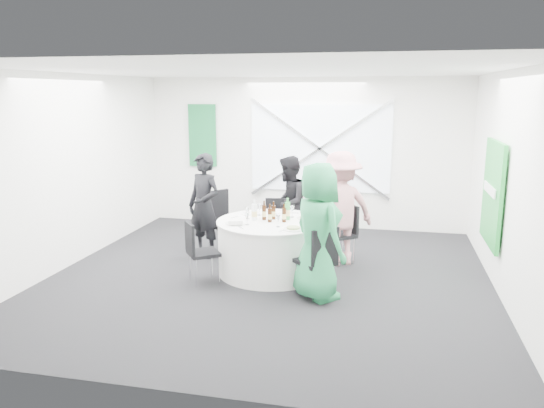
% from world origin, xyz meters
% --- Properties ---
extents(floor, '(6.00, 6.00, 0.00)m').
position_xyz_m(floor, '(0.00, 0.00, 0.00)').
color(floor, black).
rests_on(floor, ground).
extents(ceiling, '(6.00, 6.00, 0.00)m').
position_xyz_m(ceiling, '(0.00, 0.00, 2.80)').
color(ceiling, white).
rests_on(ceiling, wall_back).
extents(wall_back, '(6.00, 0.00, 6.00)m').
position_xyz_m(wall_back, '(0.00, 3.00, 1.40)').
color(wall_back, white).
rests_on(wall_back, floor).
extents(wall_front, '(6.00, 0.00, 6.00)m').
position_xyz_m(wall_front, '(0.00, -3.00, 1.40)').
color(wall_front, white).
rests_on(wall_front, floor).
extents(wall_left, '(0.00, 6.00, 6.00)m').
position_xyz_m(wall_left, '(-3.00, 0.00, 1.40)').
color(wall_left, white).
rests_on(wall_left, floor).
extents(wall_right, '(0.00, 6.00, 6.00)m').
position_xyz_m(wall_right, '(3.00, 0.00, 1.40)').
color(wall_right, white).
rests_on(wall_right, floor).
extents(window_panel, '(2.60, 0.03, 1.60)m').
position_xyz_m(window_panel, '(0.30, 2.96, 1.50)').
color(window_panel, white).
rests_on(window_panel, wall_back).
extents(window_brace_a, '(2.63, 0.05, 1.84)m').
position_xyz_m(window_brace_a, '(0.30, 2.92, 1.50)').
color(window_brace_a, silver).
rests_on(window_brace_a, window_panel).
extents(window_brace_b, '(2.63, 0.05, 1.84)m').
position_xyz_m(window_brace_b, '(0.30, 2.92, 1.50)').
color(window_brace_b, silver).
rests_on(window_brace_b, window_panel).
extents(green_banner, '(0.55, 0.04, 1.20)m').
position_xyz_m(green_banner, '(-2.00, 2.95, 1.70)').
color(green_banner, '#125C30').
rests_on(green_banner, wall_back).
extents(green_sign, '(0.05, 1.20, 1.40)m').
position_xyz_m(green_sign, '(2.94, 0.60, 1.20)').
color(green_sign, green).
rests_on(green_sign, wall_right).
extents(banquet_table, '(1.56, 1.56, 0.76)m').
position_xyz_m(banquet_table, '(0.00, 0.20, 0.38)').
color(banquet_table, silver).
rests_on(banquet_table, floor).
extents(chair_back, '(0.44, 0.45, 0.86)m').
position_xyz_m(chair_back, '(-0.15, 1.21, 0.50)').
color(chair_back, black).
rests_on(chair_back, floor).
extents(chair_back_left, '(0.64, 0.64, 1.01)m').
position_xyz_m(chair_back_left, '(-0.98, 0.93, 0.59)').
color(chair_back_left, black).
rests_on(chair_back_left, floor).
extents(chair_back_right, '(0.56, 0.56, 0.88)m').
position_xyz_m(chair_back_right, '(0.96, 0.90, 0.51)').
color(chair_back_right, black).
rests_on(chair_back_right, floor).
extents(chair_front_right, '(0.59, 0.59, 0.92)m').
position_xyz_m(chair_front_right, '(0.78, -0.60, 0.54)').
color(chair_front_right, black).
rests_on(chair_front_right, floor).
extents(chair_front_left, '(0.54, 0.54, 0.85)m').
position_xyz_m(chair_front_left, '(-0.87, -0.44, 0.49)').
color(chair_front_left, black).
rests_on(chair_front_left, floor).
extents(person_man_back_left, '(0.70, 0.59, 1.62)m').
position_xyz_m(person_man_back_left, '(-1.19, 0.72, 0.81)').
color(person_man_back_left, black).
rests_on(person_man_back_left, floor).
extents(person_man_back, '(0.42, 0.75, 1.54)m').
position_xyz_m(person_man_back, '(0.01, 1.36, 0.77)').
color(person_man_back, black).
rests_on(person_man_back, floor).
extents(person_woman_pink, '(1.19, 1.04, 1.69)m').
position_xyz_m(person_woman_pink, '(0.90, 0.82, 0.85)').
color(person_woman_pink, '#D0868D').
rests_on(person_woman_pink, floor).
extents(person_woman_green, '(0.97, 0.98, 1.71)m').
position_xyz_m(person_woman_green, '(0.75, -0.60, 0.85)').
color(person_woman_green, '#25874F').
rests_on(person_woman_green, floor).
extents(plate_back, '(0.26, 0.26, 0.01)m').
position_xyz_m(plate_back, '(0.04, 0.73, 0.77)').
color(plate_back, white).
rests_on(plate_back, banquet_table).
extents(plate_back_left, '(0.28, 0.28, 0.01)m').
position_xyz_m(plate_back_left, '(-0.40, 0.53, 0.77)').
color(plate_back_left, white).
rests_on(plate_back_left, banquet_table).
extents(plate_back_right, '(0.25, 0.25, 0.04)m').
position_xyz_m(plate_back_right, '(0.44, 0.43, 0.78)').
color(plate_back_right, white).
rests_on(plate_back_right, banquet_table).
extents(plate_front_right, '(0.27, 0.27, 0.04)m').
position_xyz_m(plate_front_right, '(0.38, -0.22, 0.78)').
color(plate_front_right, white).
rests_on(plate_front_right, banquet_table).
extents(plate_front_left, '(0.24, 0.24, 0.01)m').
position_xyz_m(plate_front_left, '(-0.47, -0.07, 0.77)').
color(plate_front_left, white).
rests_on(plate_front_left, banquet_table).
extents(napkin, '(0.23, 0.18, 0.05)m').
position_xyz_m(napkin, '(-0.43, -0.15, 0.80)').
color(napkin, silver).
rests_on(napkin, plate_front_left).
extents(beer_bottle_a, '(0.06, 0.06, 0.28)m').
position_xyz_m(beer_bottle_a, '(-0.12, 0.23, 0.87)').
color(beer_bottle_a, '#3D1D0B').
rests_on(beer_bottle_a, banquet_table).
extents(beer_bottle_b, '(0.06, 0.06, 0.26)m').
position_xyz_m(beer_bottle_b, '(0.00, 0.30, 0.86)').
color(beer_bottle_b, '#3D1D0B').
rests_on(beer_bottle_b, banquet_table).
extents(beer_bottle_c, '(0.06, 0.06, 0.26)m').
position_xyz_m(beer_bottle_c, '(0.18, 0.17, 0.86)').
color(beer_bottle_c, '#3D1D0B').
rests_on(beer_bottle_c, banquet_table).
extents(beer_bottle_d, '(0.06, 0.06, 0.26)m').
position_xyz_m(beer_bottle_d, '(-0.01, 0.11, 0.86)').
color(beer_bottle_d, '#3D1D0B').
rests_on(beer_bottle_d, banquet_table).
extents(green_water_bottle, '(0.08, 0.08, 0.31)m').
position_xyz_m(green_water_bottle, '(0.20, 0.31, 0.88)').
color(green_water_bottle, green).
rests_on(green_water_bottle, banquet_table).
extents(clear_water_bottle, '(0.08, 0.08, 0.29)m').
position_xyz_m(clear_water_bottle, '(-0.25, 0.18, 0.87)').
color(clear_water_bottle, white).
rests_on(clear_water_bottle, banquet_table).
extents(wine_glass_a, '(0.07, 0.07, 0.17)m').
position_xyz_m(wine_glass_a, '(-0.28, -0.10, 0.88)').
color(wine_glass_a, white).
rests_on(wine_glass_a, banquet_table).
extents(wine_glass_b, '(0.07, 0.07, 0.17)m').
position_xyz_m(wine_glass_b, '(-0.25, 0.48, 0.88)').
color(wine_glass_b, white).
rests_on(wine_glass_b, banquet_table).
extents(wine_glass_c, '(0.07, 0.07, 0.17)m').
position_xyz_m(wine_glass_c, '(0.24, 0.47, 0.88)').
color(wine_glass_c, white).
rests_on(wine_glass_c, banquet_table).
extents(wine_glass_d, '(0.07, 0.07, 0.17)m').
position_xyz_m(wine_glass_d, '(0.15, -0.12, 0.88)').
color(wine_glass_d, white).
rests_on(wine_glass_d, banquet_table).
extents(wine_glass_e, '(0.07, 0.07, 0.17)m').
position_xyz_m(wine_glass_e, '(-0.37, 0.24, 0.88)').
color(wine_glass_e, white).
rests_on(wine_glass_e, banquet_table).
extents(fork_a, '(0.12, 0.12, 0.01)m').
position_xyz_m(fork_a, '(0.27, -0.31, 0.76)').
color(fork_a, silver).
rests_on(fork_a, banquet_table).
extents(knife_a, '(0.11, 0.12, 0.01)m').
position_xyz_m(knife_a, '(0.52, -0.05, 0.76)').
color(knife_a, silver).
rests_on(knife_a, banquet_table).
extents(fork_b, '(0.10, 0.13, 0.01)m').
position_xyz_m(fork_b, '(-0.35, 0.66, 0.76)').
color(fork_b, silver).
rests_on(fork_b, banquet_table).
extents(knife_b, '(0.08, 0.14, 0.01)m').
position_xyz_m(knife_b, '(-0.57, 0.28, 0.76)').
color(knife_b, silver).
rests_on(knife_b, banquet_table).
extents(fork_c, '(0.15, 0.03, 0.01)m').
position_xyz_m(fork_c, '(0.21, 0.74, 0.76)').
color(fork_c, silver).
rests_on(fork_c, banquet_table).
extents(knife_c, '(0.15, 0.02, 0.01)m').
position_xyz_m(knife_c, '(-0.17, 0.75, 0.76)').
color(knife_c, silver).
rests_on(knife_c, banquet_table).
extents(fork_d, '(0.11, 0.12, 0.01)m').
position_xyz_m(fork_d, '(-0.53, -0.02, 0.76)').
color(fork_d, silver).
rests_on(fork_d, banquet_table).
extents(knife_d, '(0.11, 0.13, 0.01)m').
position_xyz_m(knife_d, '(-0.32, -0.28, 0.76)').
color(knife_d, silver).
rests_on(knife_d, banquet_table).
extents(fork_e, '(0.08, 0.14, 0.01)m').
position_xyz_m(fork_e, '(0.57, 0.27, 0.76)').
color(fork_e, silver).
rests_on(fork_e, banquet_table).
extents(knife_e, '(0.08, 0.14, 0.01)m').
position_xyz_m(knife_e, '(0.41, 0.60, 0.76)').
color(knife_e, silver).
rests_on(knife_e, banquet_table).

